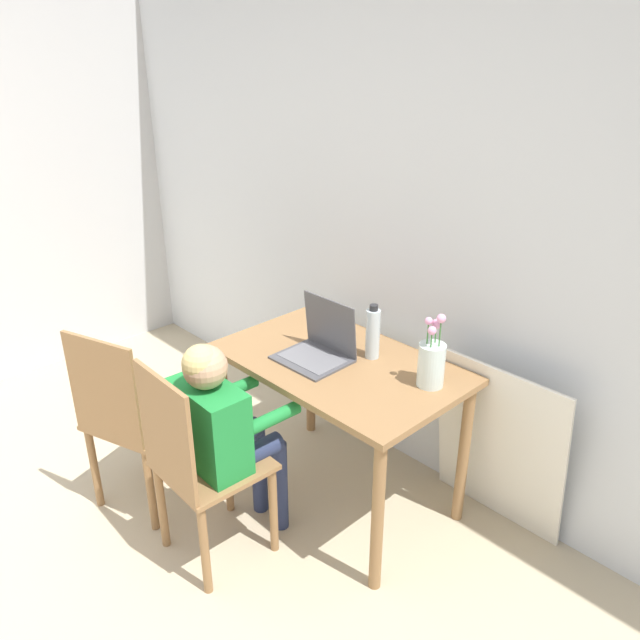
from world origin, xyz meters
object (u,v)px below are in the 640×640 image
(chair_occupied, at_px, (198,465))
(person_seated, at_px, (221,422))
(water_bottle, at_px, (373,333))
(chair_spare, at_px, (130,419))
(flower_vase, at_px, (432,362))
(laptop, at_px, (319,345))

(chair_occupied, distance_m, person_seated, 0.20)
(person_seated, distance_m, water_bottle, 0.76)
(chair_occupied, bearing_deg, water_bottle, -101.20)
(chair_spare, relative_size, water_bottle, 3.68)
(chair_spare, height_order, flower_vase, flower_vase)
(chair_spare, height_order, laptop, laptop)
(chair_occupied, distance_m, flower_vase, 1.03)
(water_bottle, bearing_deg, chair_spare, -128.54)
(flower_vase, distance_m, water_bottle, 0.33)
(person_seated, xyz_separation_m, flower_vase, (0.51, 0.68, 0.22))
(person_seated, bearing_deg, flower_vase, -125.06)
(chair_occupied, bearing_deg, laptop, -90.54)
(water_bottle, bearing_deg, chair_occupied, -103.13)
(chair_spare, distance_m, water_bottle, 1.16)
(chair_spare, relative_size, flower_vase, 2.87)
(chair_occupied, height_order, person_seated, person_seated)
(chair_occupied, relative_size, person_seated, 0.93)
(person_seated, xyz_separation_m, water_bottle, (0.19, 0.69, 0.23))
(chair_spare, relative_size, person_seated, 0.93)
(chair_occupied, xyz_separation_m, laptop, (0.03, 0.65, 0.32))
(chair_spare, xyz_separation_m, water_bottle, (0.68, 0.85, 0.38))
(chair_spare, bearing_deg, chair_occupied, 165.67)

